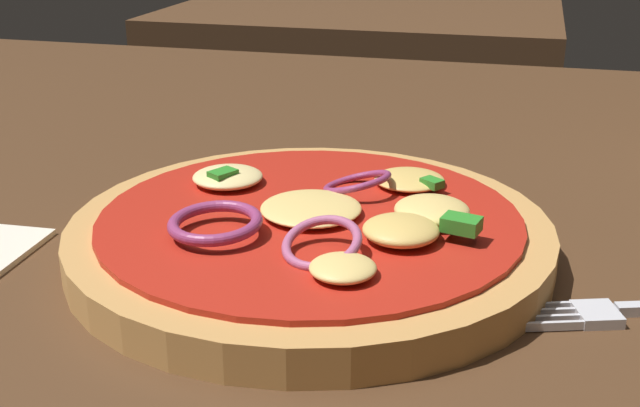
{
  "coord_description": "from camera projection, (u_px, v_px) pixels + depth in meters",
  "views": [
    {
      "loc": [
        0.16,
        -0.36,
        0.21
      ],
      "look_at": [
        0.06,
        0.03,
        0.06
      ],
      "focal_mm": 45.02,
      "sensor_mm": 36.0,
      "label": 1
    }
  ],
  "objects": [
    {
      "name": "background_table",
      "position": [
        377.0,
        10.0,
        1.37
      ],
      "size": [
        0.61,
        0.65,
        0.04
      ],
      "color": "#4C301C",
      "rests_on": "ground"
    },
    {
      "name": "pizza",
      "position": [
        312.0,
        233.0,
        0.41
      ],
      "size": [
        0.25,
        0.25,
        0.04
      ],
      "color": "tan",
      "rests_on": "dining_table"
    },
    {
      "name": "dining_table",
      "position": [
        205.0,
        279.0,
        0.43
      ],
      "size": [
        1.22,
        1.04,
        0.04
      ],
      "color": "#4C301C",
      "rests_on": "ground"
    }
  ]
}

